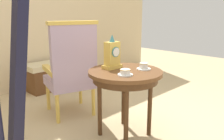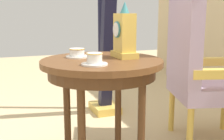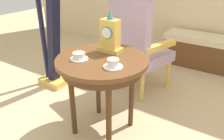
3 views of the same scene
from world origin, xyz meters
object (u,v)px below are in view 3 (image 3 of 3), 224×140
Objects in this scene: teacup_right at (113,64)px; mantel_clock at (110,36)px; teacup_left at (79,56)px; armchair at (136,41)px; window_bench at (205,51)px; harp at (50,26)px; side_table at (102,68)px.

mantel_clock reaches higher than teacup_right.
teacup_left is 0.99× the size of teacup_right.
window_bench is (0.51, 1.11, -0.37)m from armchair.
armchair is 0.95m from harp.
armchair reaches higher than side_table.
window_bench is at bearing 75.48° from mantel_clock.
harp is at bearing 149.44° from teacup_left.
teacup_right is 0.90m from armchair.
side_table is 5.15× the size of teacup_right.
harp reaches higher than armchair.
teacup_left is 0.13× the size of window_bench.
harp is at bearing 157.35° from teacup_right.
armchair is at bearing 24.92° from harp.
harp is at bearing 167.01° from mantel_clock.
armchair is at bearing 106.44° from teacup_right.
armchair is (0.04, 0.88, -0.12)m from teacup_left.
side_table is at bearing 41.86° from teacup_left.
harp is (-1.11, 0.46, 0.00)m from teacup_right.
side_table is 0.40× the size of harp.
window_bench is (0.26, 1.97, -0.49)m from teacup_right.
teacup_right is 0.42× the size of mantel_clock.
teacup_left is 0.31m from mantel_clock.
side_table is 1.96m from window_bench.
teacup_right is at bearing -53.17° from mantel_clock.
mantel_clock is 0.31× the size of window_bench.
armchair reaches higher than mantel_clock.
side_table is 0.20m from teacup_left.
mantel_clock reaches higher than teacup_left.
harp is (-0.92, 0.21, -0.10)m from mantel_clock.
armchair reaches higher than teacup_left.
teacup_right is (0.29, 0.02, 0.00)m from teacup_left.
teacup_left is at bearing -111.37° from mantel_clock.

